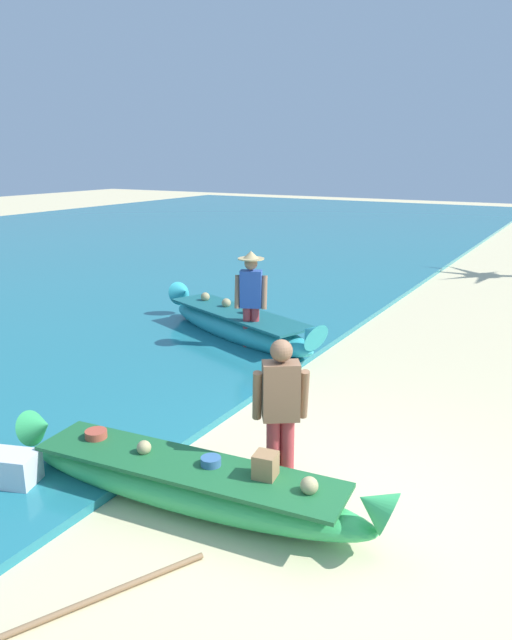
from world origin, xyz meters
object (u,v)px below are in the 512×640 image
paddle (66,611)px  boat_green_foreground (187,482)px  person_tourist_customer (281,408)px  person_vendor_hatted (251,295)px  cooler_box (13,473)px  boat_cyan_midground (238,325)px

paddle → boat_green_foreground: bearing=92.1°
person_tourist_customer → boat_green_foreground: bearing=-132.9°
person_vendor_hatted → person_tourist_customer: bearing=-56.0°
boat_green_foreground → person_tourist_customer: 1.15m
person_vendor_hatted → cooler_box: bearing=-88.1°
boat_cyan_midground → person_vendor_hatted: size_ratio=2.32×
person_vendor_hatted → paddle: size_ratio=1.02×
boat_cyan_midground → cooler_box: size_ratio=8.49×
boat_cyan_midground → person_tourist_customer: bearing=-53.8°
boat_green_foreground → boat_cyan_midground: bearing=116.2°
person_vendor_hatted → cooler_box: person_vendor_hatted is taller
boat_cyan_midground → cooler_box: 5.49m
boat_cyan_midground → person_vendor_hatted: person_vendor_hatted is taller
person_tourist_customer → cooler_box: bearing=-149.8°
boat_green_foreground → person_vendor_hatted: (-1.85, 4.39, 0.76)m
boat_cyan_midground → person_tourist_customer: size_ratio=2.53×
cooler_box → boat_green_foreground: bearing=3.0°
paddle → person_tourist_customer: bearing=75.7°
boat_cyan_midground → person_vendor_hatted: bearing=-38.4°
boat_green_foreground → person_vendor_hatted: 4.82m
boat_green_foreground → boat_cyan_midground: (-2.36, 4.79, 0.05)m
person_tourist_customer → cooler_box: person_tourist_customer is taller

